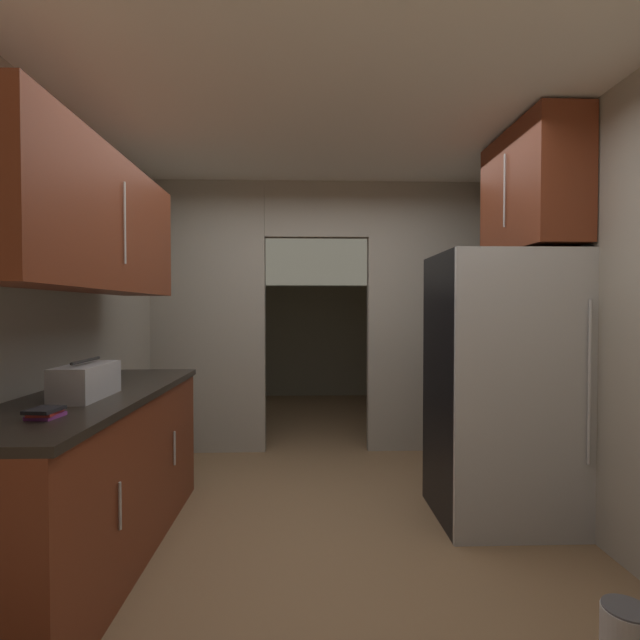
% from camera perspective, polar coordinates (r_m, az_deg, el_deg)
% --- Properties ---
extents(ground, '(20.00, 20.00, 0.00)m').
position_cam_1_polar(ground, '(3.13, 0.48, -25.14)').
color(ground, brown).
extents(kitchen_overhead_slab, '(3.62, 7.52, 0.06)m').
position_cam_1_polar(kitchen_overhead_slab, '(3.57, 0.13, 22.25)').
color(kitchen_overhead_slab, silver).
extents(kitchen_partition, '(3.22, 0.12, 2.64)m').
position_cam_1_polar(kitchen_partition, '(4.56, -0.39, 1.50)').
color(kitchen_partition, '#9E998C').
rests_on(kitchen_partition, ground).
extents(adjoining_room_shell, '(3.22, 2.99, 2.64)m').
position_cam_1_polar(adjoining_room_shell, '(6.55, -0.83, 0.66)').
color(adjoining_room_shell, gray).
rests_on(adjoining_room_shell, ground).
extents(kitchen_flank_left, '(0.10, 4.26, 2.64)m').
position_cam_1_polar(kitchen_flank_left, '(2.88, -34.23, -0.42)').
color(kitchen_flank_left, '#9E998C').
rests_on(kitchen_flank_left, ground).
extents(kitchen_flank_right, '(0.10, 4.26, 2.64)m').
position_cam_1_polar(kitchen_flank_right, '(3.01, 34.22, -0.35)').
color(kitchen_flank_right, '#9E998C').
rests_on(kitchen_flank_right, ground).
extents(refrigerator, '(0.85, 0.77, 1.76)m').
position_cam_1_polar(refrigerator, '(3.34, 21.31, -7.64)').
color(refrigerator, black).
rests_on(refrigerator, ground).
extents(lower_cabinet_run, '(0.65, 2.01, 0.93)m').
position_cam_1_polar(lower_cabinet_run, '(2.98, -26.05, -16.96)').
color(lower_cabinet_run, maroon).
rests_on(lower_cabinet_run, ground).
extents(upper_cabinet_counterside, '(0.36, 1.81, 0.75)m').
position_cam_1_polar(upper_cabinet_counterside, '(2.87, -26.34, 10.67)').
color(upper_cabinet_counterside, maroon).
extents(upper_cabinet_fridgeside, '(0.36, 0.93, 0.83)m').
position_cam_1_polar(upper_cabinet_fridgeside, '(3.58, 24.50, 14.27)').
color(upper_cabinet_fridgeside, maroon).
extents(boombox, '(0.20, 0.43, 0.20)m').
position_cam_1_polar(boombox, '(2.71, -26.89, -6.73)').
color(boombox, '#B2B2B7').
rests_on(boombox, lower_cabinet_run).
extents(book_stack, '(0.13, 0.16, 0.04)m').
position_cam_1_polar(book_stack, '(2.31, -30.74, -9.79)').
color(book_stack, '#8C3893').
rests_on(book_stack, lower_cabinet_run).
extents(paint_can, '(0.19, 0.19, 0.19)m').
position_cam_1_polar(paint_can, '(2.58, 33.59, -29.19)').
color(paint_can, silver).
rests_on(paint_can, ground).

